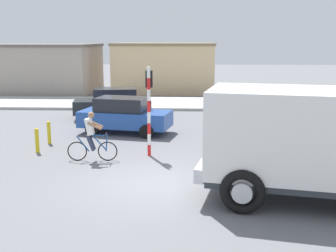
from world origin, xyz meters
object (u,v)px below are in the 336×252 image
object	(u,v)px
truck_foreground	(311,138)
bollard_near	(37,141)
traffic_light_pole	(149,99)
bollard_far	(49,133)
car_white_mid	(314,119)
cyclist	(92,136)
car_far_side	(113,103)
car_red_near	(124,115)

from	to	relation	value
truck_foreground	bollard_near	xyz separation A→B (m)	(-8.68, 4.50, -1.22)
traffic_light_pole	bollard_far	bearing A→B (deg)	159.57
car_white_mid	bollard_far	xyz separation A→B (m)	(-10.92, -1.63, -0.37)
truck_foreground	traffic_light_pole	xyz separation A→B (m)	(-4.51, 4.34, 0.40)
cyclist	traffic_light_pole	size ratio (longest dim) A/B	0.54
car_white_mid	bollard_far	size ratio (longest dim) A/B	4.56
cyclist	car_far_side	distance (m)	8.21
cyclist	car_red_near	xyz separation A→B (m)	(0.47, 4.56, -0.05)
truck_foreground	car_far_side	distance (m)	13.68
car_red_near	cyclist	bearing A→B (deg)	-95.89
traffic_light_pole	car_red_near	bearing A→B (deg)	111.17
traffic_light_pole	bollard_near	world-z (taller)	traffic_light_pole
traffic_light_pole	bollard_near	size ratio (longest dim) A/B	3.56
car_red_near	car_far_side	size ratio (longest dim) A/B	1.01
truck_foreground	car_red_near	distance (m)	10.05
cyclist	car_red_near	world-z (taller)	cyclist
car_red_near	car_white_mid	world-z (taller)	same
cyclist	car_far_side	xyz separation A→B (m)	(-0.64, 8.19, -0.05)
car_far_side	cyclist	bearing A→B (deg)	-85.51
truck_foreground	traffic_light_pole	size ratio (longest dim) A/B	1.81
truck_foreground	cyclist	size ratio (longest dim) A/B	3.35
car_far_side	bollard_near	bearing A→B (deg)	-102.75
cyclist	truck_foreground	bearing A→B (deg)	-28.58
truck_foreground	car_white_mid	world-z (taller)	truck_foreground
cyclist	car_far_side	world-z (taller)	cyclist
cyclist	car_white_mid	bearing A→B (deg)	24.98
car_red_near	truck_foreground	bearing A→B (deg)	-53.58
car_red_near	bollard_near	xyz separation A→B (m)	(-2.74, -3.56, -0.37)
traffic_light_pole	car_red_near	xyz separation A→B (m)	(-1.44, 3.71, -1.25)
traffic_light_pole	bollard_near	distance (m)	4.48
car_red_near	car_far_side	world-z (taller)	same
traffic_light_pole	car_red_near	distance (m)	4.17
cyclist	bollard_near	xyz separation A→B (m)	(-2.27, 1.01, -0.41)
car_red_near	car_white_mid	distance (m)	8.20
truck_foreground	bollard_far	world-z (taller)	truck_foreground
car_far_side	car_white_mid	bearing A→B (deg)	-24.10
cyclist	bollard_near	size ratio (longest dim) A/B	1.92
truck_foreground	bollard_near	distance (m)	9.85
car_red_near	bollard_far	world-z (taller)	car_red_near
car_far_side	bollard_far	size ratio (longest dim) A/B	4.68
truck_foreground	cyclist	xyz separation A→B (m)	(-6.41, 3.49, -0.80)
car_white_mid	traffic_light_pole	bearing A→B (deg)	-154.74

